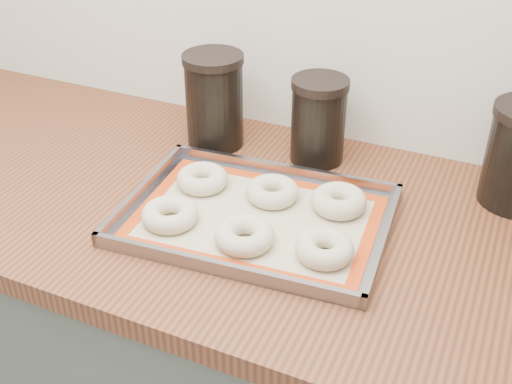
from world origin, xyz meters
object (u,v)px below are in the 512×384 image
at_px(bagel_front_left, 170,215).
at_px(bagel_back_mid, 272,192).
at_px(canister_left, 214,100).
at_px(canister_mid, 318,120).
at_px(bagel_back_right, 339,201).
at_px(bagel_back_left, 202,179).
at_px(baking_tray, 256,217).
at_px(bagel_front_mid, 244,235).
at_px(bagel_front_right, 325,249).

xyz_separation_m(bagel_front_left, bagel_back_mid, (0.13, 0.14, 0.00)).
distance_m(canister_left, canister_mid, 0.22).
bearing_deg(bagel_back_right, bagel_back_mid, -171.78).
distance_m(bagel_back_left, canister_left, 0.20).
xyz_separation_m(bagel_front_left, canister_mid, (0.15, 0.32, 0.07)).
bearing_deg(canister_mid, bagel_back_right, -58.58).
height_order(baking_tray, canister_left, canister_left).
xyz_separation_m(bagel_back_right, canister_left, (-0.32, 0.14, 0.08)).
bearing_deg(bagel_back_mid, baking_tray, -91.91).
bearing_deg(bagel_back_left, bagel_front_left, -87.86).
distance_m(bagel_back_left, bagel_back_mid, 0.14).
distance_m(bagel_back_left, bagel_back_right, 0.26).
bearing_deg(bagel_front_mid, baking_tray, 99.72).
bearing_deg(bagel_back_left, canister_left, 109.31).
xyz_separation_m(canister_left, canister_mid, (0.22, 0.02, -0.01)).
bearing_deg(baking_tray, bagel_front_left, -151.08).
bearing_deg(bagel_back_left, bagel_back_right, 6.84).
relative_size(bagel_back_mid, bagel_back_right, 0.98).
height_order(bagel_front_right, canister_left, canister_left).
xyz_separation_m(bagel_front_left, canister_left, (-0.07, 0.30, 0.08)).
bearing_deg(canister_mid, canister_left, -173.62).
xyz_separation_m(bagel_front_left, bagel_back_right, (0.26, 0.16, 0.00)).
bearing_deg(bagel_back_right, bagel_front_mid, -124.43).
height_order(baking_tray, bagel_back_left, bagel_back_left).
bearing_deg(bagel_back_right, canister_left, 156.21).
height_order(baking_tray, bagel_back_mid, bagel_back_mid).
bearing_deg(bagel_back_left, canister_mid, 51.13).
xyz_separation_m(baking_tray, bagel_back_left, (-0.14, 0.05, 0.01)).
bearing_deg(bagel_front_left, bagel_back_mid, 46.55).
bearing_deg(bagel_front_right, bagel_back_mid, 139.35).
bearing_deg(canister_mid, baking_tray, -95.12).
bearing_deg(baking_tray, bagel_back_mid, 88.09).
bearing_deg(baking_tray, bagel_back_left, 158.05).
height_order(bagel_back_mid, canister_left, canister_left).
relative_size(bagel_front_mid, bagel_back_mid, 1.04).
relative_size(bagel_back_left, bagel_back_mid, 1.00).
bearing_deg(bagel_front_left, canister_mid, 64.61).
bearing_deg(bagel_front_right, bagel_front_left, -176.28).
relative_size(bagel_front_right, bagel_back_right, 0.96).
height_order(bagel_front_right, bagel_back_mid, bagel_front_right).
bearing_deg(bagel_front_right, bagel_back_left, 158.77).
bearing_deg(canister_left, bagel_back_mid, -38.61).
distance_m(bagel_back_left, canister_mid, 0.26).
relative_size(bagel_back_right, canister_left, 0.50).
bearing_deg(canister_left, baking_tray, -49.15).
distance_m(baking_tray, bagel_front_mid, 0.08).
xyz_separation_m(bagel_front_left, bagel_front_mid, (0.14, -0.00, 0.00)).
xyz_separation_m(baking_tray, canister_left, (-0.20, 0.23, 0.09)).
bearing_deg(baking_tray, canister_left, 130.85).
relative_size(bagel_back_right, canister_mid, 0.57).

